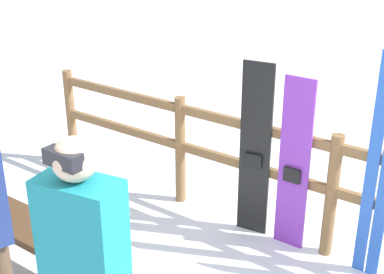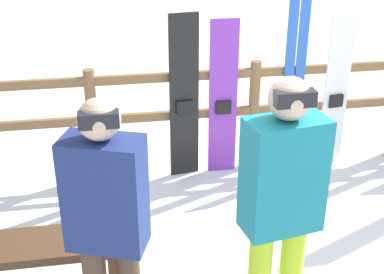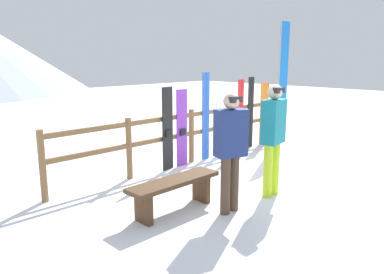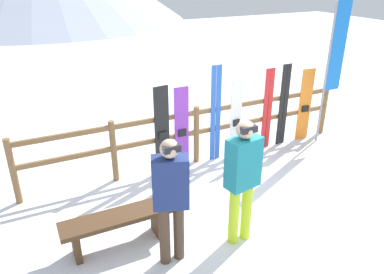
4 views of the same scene
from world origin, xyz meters
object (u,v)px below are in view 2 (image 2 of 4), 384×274
object	(u,v)px
person_teal	(281,201)
snowboard_purple	(223,99)
snowboard_black_stripe	(184,99)
ski_pair_blue	(294,80)
snowboard_white	(336,93)
person_navy	(107,219)
bench	(31,257)

from	to	relation	value
person_teal	snowboard_purple	size ratio (longest dim) A/B	1.14
snowboard_black_stripe	ski_pair_blue	world-z (taller)	ski_pair_blue
person_teal	snowboard_white	size ratio (longest dim) A/B	1.15
person_teal	snowboard_black_stripe	world-z (taller)	person_teal
person_navy	snowboard_black_stripe	xyz separation A→B (m)	(0.72, 2.07, -0.17)
snowboard_purple	snowboard_white	bearing A→B (deg)	-0.00
bench	ski_pair_blue	distance (m)	2.78
person_teal	ski_pair_blue	size ratio (longest dim) A/B	0.95
snowboard_purple	snowboard_white	world-z (taller)	snowboard_purple
person_teal	snowboard_black_stripe	distance (m)	2.13
bench	snowboard_purple	world-z (taller)	snowboard_purple
snowboard_purple	snowboard_black_stripe	bearing A→B (deg)	179.99
person_navy	person_teal	xyz separation A→B (m)	(0.93, -0.04, 0.04)
person_navy	snowboard_purple	world-z (taller)	person_navy
person_navy	ski_pair_blue	distance (m)	2.70
bench	person_teal	xyz separation A→B (m)	(1.44, -0.58, 0.64)
snowboard_white	snowboard_purple	bearing A→B (deg)	180.00
bench	snowboard_purple	size ratio (longest dim) A/B	0.95
person_navy	ski_pair_blue	size ratio (longest dim) A/B	0.91
ski_pair_blue	snowboard_black_stripe	bearing A→B (deg)	-179.81
bench	person_teal	distance (m)	1.68
snowboard_purple	person_teal	bearing A→B (deg)	-94.10
ski_pair_blue	snowboard_white	bearing A→B (deg)	-0.47
snowboard_black_stripe	snowboard_white	size ratio (longest dim) A/B	1.05
snowboard_purple	ski_pair_blue	distance (m)	0.68
person_navy	snowboard_white	world-z (taller)	person_navy
snowboard_white	person_teal	bearing A→B (deg)	-120.44
person_teal	snowboard_white	bearing A→B (deg)	59.56
snowboard_black_stripe	snowboard_purple	bearing A→B (deg)	-0.01
person_navy	person_teal	world-z (taller)	person_teal
bench	snowboard_white	distance (m)	3.11
snowboard_purple	ski_pair_blue	bearing A→B (deg)	0.30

